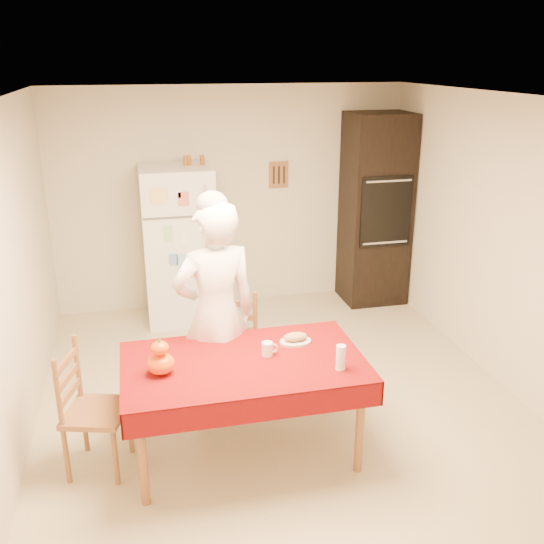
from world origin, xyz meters
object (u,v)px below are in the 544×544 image
object	(u,v)px
coffee_mug	(267,349)
pumpkin_lower	(161,364)
seated_woman	(216,315)
dining_table	(244,370)
refrigerator	(179,245)
wine_glass	(341,357)
bread_plate	(295,342)
chair_left	(86,405)
oven_cabinet	(375,210)
chair_far	(233,345)

from	to	relation	value
coffee_mug	pumpkin_lower	bearing A→B (deg)	-173.35
seated_woman	dining_table	bearing A→B (deg)	93.77
seated_woman	coffee_mug	distance (m)	0.55
refrigerator	wine_glass	size ratio (longest dim) A/B	9.66
dining_table	wine_glass	world-z (taller)	wine_glass
refrigerator	wine_glass	xyz separation A→B (m)	(0.84, -2.86, -0.00)
refrigerator	dining_table	bearing A→B (deg)	-85.18
refrigerator	dining_table	xyz separation A→B (m)	(0.22, -2.59, -0.16)
pumpkin_lower	bread_plate	size ratio (longest dim) A/B	0.79
refrigerator	chair_left	xyz separation A→B (m)	(-0.88, -2.51, -0.34)
refrigerator	chair_left	distance (m)	2.68
oven_cabinet	seated_woman	distance (m)	3.07
dining_table	seated_woman	world-z (taller)	seated_woman
dining_table	coffee_mug	world-z (taller)	coffee_mug
oven_cabinet	wine_glass	size ratio (longest dim) A/B	12.50
refrigerator	coffee_mug	xyz separation A→B (m)	(0.40, -2.55, -0.04)
refrigerator	bread_plate	bearing A→B (deg)	-74.86
chair_left	wine_glass	size ratio (longest dim) A/B	5.40
coffee_mug	wine_glass	bearing A→B (deg)	-35.02
dining_table	coffee_mug	bearing A→B (deg)	13.69
oven_cabinet	seated_woman	size ratio (longest dim) A/B	1.21
refrigerator	chair_left	world-z (taller)	refrigerator
refrigerator	chair_far	xyz separation A→B (m)	(0.27, -1.83, -0.34)
refrigerator	oven_cabinet	distance (m)	2.29
oven_cabinet	coffee_mug	world-z (taller)	oven_cabinet
chair_far	chair_left	xyz separation A→B (m)	(-1.14, -0.67, 0.00)
chair_far	chair_left	distance (m)	1.33
coffee_mug	chair_far	bearing A→B (deg)	100.64
refrigerator	seated_woman	distance (m)	2.11
seated_woman	pumpkin_lower	size ratio (longest dim) A/B	9.61
seated_woman	bread_plate	world-z (taller)	seated_woman
chair_left	bread_plate	bearing A→B (deg)	-69.75
chair_left	coffee_mug	size ratio (longest dim) A/B	9.50
oven_cabinet	wine_glass	bearing A→B (deg)	-116.28
chair_far	pumpkin_lower	size ratio (longest dim) A/B	5.01
dining_table	pumpkin_lower	xyz separation A→B (m)	(-0.57, -0.04, 0.14)
coffee_mug	chair_left	bearing A→B (deg)	177.95
refrigerator	pumpkin_lower	bearing A→B (deg)	-97.65
chair_far	wine_glass	xyz separation A→B (m)	(0.58, -1.03, 0.34)
seated_woman	pumpkin_lower	world-z (taller)	seated_woman
coffee_mug	dining_table	bearing A→B (deg)	-166.31
chair_far	oven_cabinet	bearing A→B (deg)	62.32
dining_table	chair_far	xyz separation A→B (m)	(0.05, 0.76, -0.18)
chair_left	bread_plate	distance (m)	1.55
wine_glass	chair_left	bearing A→B (deg)	168.31
oven_cabinet	chair_left	world-z (taller)	oven_cabinet
refrigerator	bread_plate	distance (m)	2.49
coffee_mug	wine_glass	xyz separation A→B (m)	(0.44, -0.31, 0.04)
pumpkin_lower	wine_glass	bearing A→B (deg)	-10.50
coffee_mug	pumpkin_lower	size ratio (longest dim) A/B	0.53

